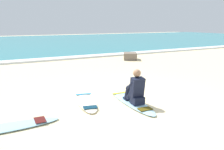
# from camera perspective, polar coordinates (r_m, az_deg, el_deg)

# --- Properties ---
(ground_plane) EXTENTS (80.00, 80.00, 0.00)m
(ground_plane) POSITION_cam_1_polar(r_m,az_deg,el_deg) (7.02, 3.87, -5.74)
(ground_plane) COLOR beige
(sea) EXTENTS (80.00, 28.00, 0.10)m
(sea) POSITION_cam_1_polar(r_m,az_deg,el_deg) (28.16, -21.29, 7.39)
(sea) COLOR teal
(sea) RESTS_ON ground
(breaking_foam) EXTENTS (80.00, 0.90, 0.11)m
(breaking_foam) POSITION_cam_1_polar(r_m,az_deg,el_deg) (14.76, -14.17, 3.86)
(breaking_foam) COLOR white
(breaking_foam) RESTS_ON ground
(surfboard_main) EXTENTS (0.74, 2.54, 0.08)m
(surfboard_main) POSITION_cam_1_polar(r_m,az_deg,el_deg) (6.70, 4.54, -6.33)
(surfboard_main) COLOR #9ED1E5
(surfboard_main) RESTS_ON ground
(surfer_seated) EXTENTS (0.41, 0.73, 0.95)m
(surfer_seated) POSITION_cam_1_polar(r_m,az_deg,el_deg) (6.34, 5.83, -3.67)
(surfer_seated) COLOR black
(surfer_seated) RESTS_ON surfboard_main
(surfboard_spare_near) EXTENTS (0.96, 2.04, 0.08)m
(surfboard_spare_near) POSITION_cam_1_polar(r_m,az_deg,el_deg) (6.71, -6.30, -6.34)
(surfboard_spare_near) COLOR #EFE5C6
(surfboard_spare_near) RESTS_ON ground
(surfboard_spare_far) EXTENTS (2.38, 0.61, 0.08)m
(surfboard_spare_far) POSITION_cam_1_polar(r_m,az_deg,el_deg) (5.56, -25.07, -11.64)
(surfboard_spare_far) COLOR #9ED1E5
(surfboard_spare_far) RESTS_ON ground
(shoreline_rock) EXTENTS (1.19, 1.26, 0.42)m
(shoreline_rock) POSITION_cam_1_polar(r_m,az_deg,el_deg) (14.43, 4.48, 4.63)
(shoreline_rock) COLOR #756656
(shoreline_rock) RESTS_ON ground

